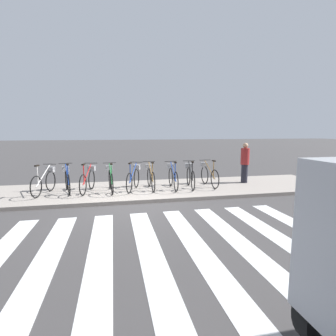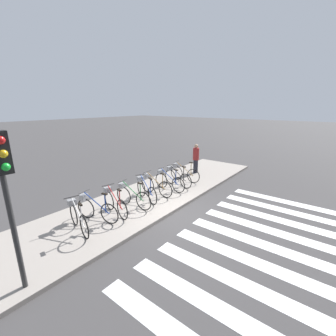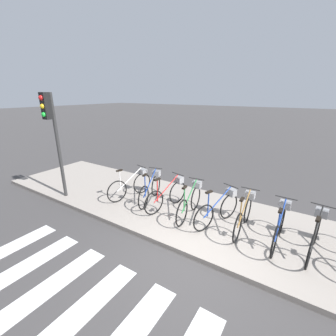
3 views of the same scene
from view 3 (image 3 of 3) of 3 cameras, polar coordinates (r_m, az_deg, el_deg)
name	(u,v)px [view 3 (image 3 of 3)]	position (r m, az deg, el deg)	size (l,w,h in m)	color
ground_plane	(189,259)	(5.18, 5.43, -21.95)	(120.00, 120.00, 0.00)	#423F3F
sidewalk	(217,222)	(6.36, 12.32, -13.17)	(15.54, 3.22, 0.12)	#9E9389
parked_bicycle_0	(132,184)	(7.38, -9.05, -3.94)	(0.55, 1.63, 1.03)	black
parked_bicycle_1	(151,187)	(7.05, -4.28, -4.85)	(0.55, 1.63, 1.03)	black
parked_bicycle_2	(169,193)	(6.61, 0.15, -6.44)	(0.52, 1.64, 1.03)	black
parked_bicycle_3	(191,200)	(6.22, 5.76, -8.20)	(0.46, 1.67, 1.03)	black
parked_bicycle_4	(219,207)	(5.99, 12.95, -9.74)	(0.68, 1.59, 1.03)	black
parked_bicycle_5	(244,213)	(5.90, 18.82, -10.77)	(0.46, 1.67, 1.03)	black
parked_bicycle_6	(280,225)	(5.73, 26.55, -12.75)	(0.46, 1.67, 1.03)	black
parked_bicycle_7	(316,234)	(5.76, 33.37, -13.79)	(0.46, 1.66, 1.03)	black
traffic_light	(51,124)	(7.59, -27.53, 9.78)	(0.24, 0.40, 3.26)	#2D2D2D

